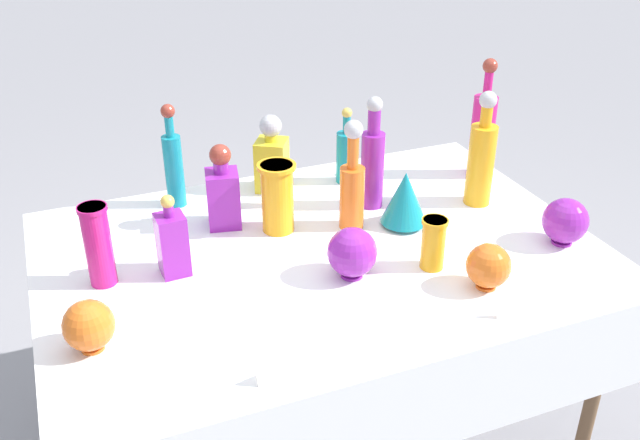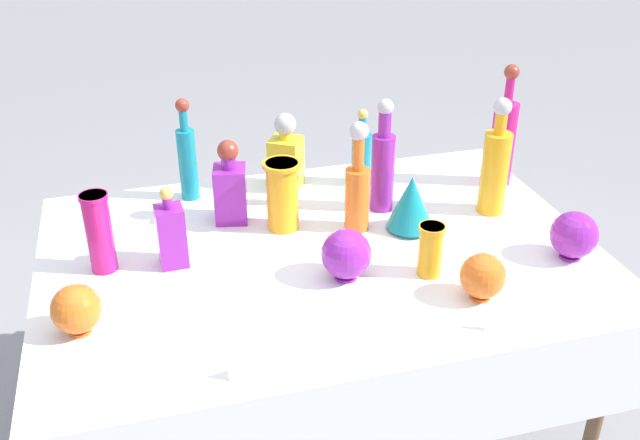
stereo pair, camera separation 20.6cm
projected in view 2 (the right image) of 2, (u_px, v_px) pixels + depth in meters
ground_plane at (320, 437)px, 2.48m from camera, size 40.00×40.00×0.00m
display_table at (323, 271)px, 2.11m from camera, size 1.62×1.14×0.76m
tall_bottle_0 at (503, 138)px, 2.43m from camera, size 0.08×0.08×0.42m
tall_bottle_1 at (358, 187)px, 2.16m from camera, size 0.08×0.08×0.35m
tall_bottle_2 at (187, 157)px, 2.34m from camera, size 0.06×0.06×0.35m
tall_bottle_3 at (362, 156)px, 2.46m from camera, size 0.07×0.07×0.27m
tall_bottle_4 at (495, 166)px, 2.25m from camera, size 0.09×0.09×0.39m
tall_bottle_5 at (383, 165)px, 2.27m from camera, size 0.08×0.08×0.37m
square_decanter_0 at (286, 156)px, 2.42m from camera, size 0.14×0.14×0.27m
square_decanter_1 at (230, 187)px, 2.22m from camera, size 0.12×0.12×0.27m
square_decanter_2 at (171, 234)px, 1.99m from camera, size 0.08×0.08×0.24m
slender_vase_0 at (99, 231)px, 1.96m from camera, size 0.08×0.08×0.24m
slender_vase_1 at (282, 193)px, 2.17m from camera, size 0.12×0.12×0.22m
slender_vase_2 at (431, 248)px, 1.96m from camera, size 0.07×0.07×0.15m
fluted_vase_0 at (411, 202)px, 2.17m from camera, size 0.15×0.15×0.18m
round_bowl_0 at (346, 254)px, 1.94m from camera, size 0.14×0.14×0.15m
round_bowl_1 at (574, 235)px, 2.04m from camera, size 0.14×0.14×0.14m
round_bowl_2 at (76, 309)px, 1.73m from camera, size 0.12×0.12×0.13m
round_bowl_3 at (483, 276)px, 1.86m from camera, size 0.12×0.12×0.13m
price_tag_left at (241, 369)px, 1.61m from camera, size 0.06×0.03×0.04m
price_tag_center at (498, 322)px, 1.76m from camera, size 0.07×0.03×0.05m
cardboard_box_behind_left at (232, 237)px, 3.41m from camera, size 0.53×0.45×0.37m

